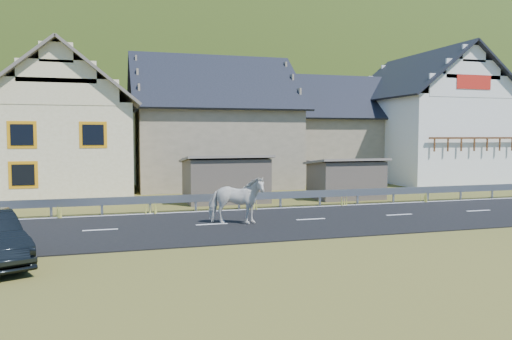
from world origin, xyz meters
name	(u,v)px	position (x,y,z in m)	size (l,w,h in m)	color
ground	(311,220)	(0.00, 0.00, 0.00)	(160.00, 160.00, 0.00)	#40431A
road	(311,220)	(0.00, 0.00, 0.02)	(60.00, 7.00, 0.04)	black
lane_markings	(311,219)	(0.00, 0.00, 0.04)	(60.00, 6.60, 0.01)	silver
guardrail	(281,195)	(0.00, 3.68, 0.56)	(28.10, 0.09, 0.75)	#93969B
shed_left	(225,180)	(-2.00, 6.50, 1.10)	(4.30, 3.30, 2.40)	brown
shed_right	(346,180)	(4.50, 6.00, 1.00)	(3.80, 2.90, 2.20)	brown
house_cream	(66,118)	(-10.00, 12.00, 4.36)	(7.80, 9.80, 8.30)	#F7E8B7
house_stone_a	(212,117)	(-1.00, 15.00, 4.63)	(10.80, 9.80, 8.90)	gray
house_stone_b	(335,124)	(9.00, 17.00, 4.24)	(9.80, 8.80, 8.10)	gray
house_white	(426,113)	(15.00, 14.00, 5.06)	(8.80, 10.80, 9.70)	white
mountain	(145,195)	(5.00, 180.00, -20.00)	(440.00, 280.00, 260.00)	#1D350E
horse	(236,200)	(-3.11, -0.21, 0.94)	(2.13, 0.97, 1.80)	silver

